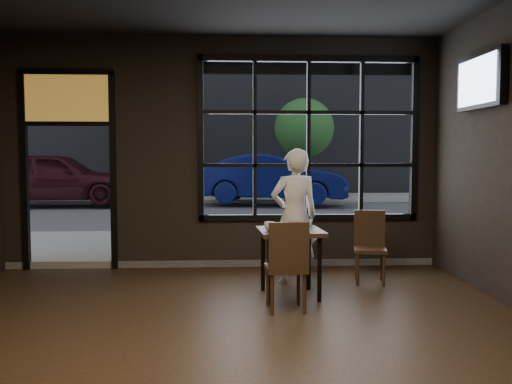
{
  "coord_description": "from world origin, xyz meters",
  "views": [
    {
      "loc": [
        0.08,
        -4.04,
        1.59
      ],
      "look_at": [
        0.4,
        2.2,
        1.15
      ],
      "focal_mm": 38.0,
      "sensor_mm": 36.0,
      "label": 1
    }
  ],
  "objects": [
    {
      "name": "hotdog",
      "position": [
        0.87,
        2.06,
        0.78
      ],
      "size": [
        0.21,
        0.1,
        0.06
      ],
      "primitive_type": null,
      "rotation": [
        0.0,
        0.0,
        -0.09
      ],
      "color": "tan",
      "rests_on": "cafe_table"
    },
    {
      "name": "chair_window",
      "position": [
        1.82,
        2.48,
        0.44
      ],
      "size": [
        0.45,
        0.45,
        0.88
      ],
      "primitive_type": "cube",
      "rotation": [
        0.0,
        0.0,
        -0.2
      ],
      "color": "#322215",
      "rests_on": "floor"
    },
    {
      "name": "stained_transom",
      "position": [
        -2.1,
        3.5,
        2.35
      ],
      "size": [
        1.2,
        0.06,
        0.7
      ],
      "primitive_type": "cube",
      "color": "orange",
      "rests_on": "ground"
    },
    {
      "name": "cup",
      "position": [
        0.53,
        1.85,
        0.8
      ],
      "size": [
        0.14,
        0.14,
        0.1
      ],
      "primitive_type": "imported",
      "rotation": [
        0.0,
        0.0,
        -0.17
      ],
      "color": "silver",
      "rests_on": "cafe_table"
    },
    {
      "name": "chair_near",
      "position": [
        0.66,
        1.37,
        0.46
      ],
      "size": [
        0.42,
        0.42,
        0.92
      ],
      "primitive_type": "cube",
      "rotation": [
        0.0,
        0.0,
        3.2
      ],
      "color": "#322215",
      "rests_on": "floor"
    },
    {
      "name": "window_frame",
      "position": [
        1.2,
        3.5,
        1.8
      ],
      "size": [
        3.06,
        0.12,
        2.28
      ],
      "primitive_type": "cube",
      "color": "black",
      "rests_on": "ground"
    },
    {
      "name": "street_asphalt",
      "position": [
        0.0,
        24.0,
        -0.02
      ],
      "size": [
        60.0,
        41.0,
        0.04
      ],
      "primitive_type": "cube",
      "color": "#545456",
      "rests_on": "ground"
    },
    {
      "name": "man",
      "position": [
        0.89,
        2.56,
        0.83
      ],
      "size": [
        0.67,
        0.51,
        1.65
      ],
      "primitive_type": "imported",
      "rotation": [
        0.0,
        0.0,
        3.35
      ],
      "color": "silver",
      "rests_on": "floor"
    },
    {
      "name": "navy_car",
      "position": [
        1.47,
        12.5,
        0.85
      ],
      "size": [
        4.75,
        2.42,
        1.49
      ],
      "primitive_type": "imported",
      "rotation": [
        0.0,
        0.0,
        1.38
      ],
      "color": "#081045",
      "rests_on": "street_asphalt"
    },
    {
      "name": "tree_left",
      "position": [
        -2.55,
        15.18,
        2.6
      ],
      "size": [
        2.16,
        2.16,
        3.69
      ],
      "color": "#332114",
      "rests_on": "street_asphalt"
    },
    {
      "name": "cafe_table",
      "position": [
        0.77,
        1.91,
        0.38
      ],
      "size": [
        0.74,
        0.74,
        0.75
      ],
      "primitive_type": "cube",
      "rotation": [
        0.0,
        0.0,
        0.07
      ],
      "color": "#322215",
      "rests_on": "floor"
    },
    {
      "name": "tv",
      "position": [
        2.93,
        2.01,
        2.41
      ],
      "size": [
        0.12,
        1.07,
        0.62
      ],
      "primitive_type": "cube",
      "color": "black",
      "rests_on": "wall_right"
    },
    {
      "name": "maroon_car",
      "position": [
        -5.1,
        12.55,
        0.88
      ],
      "size": [
        4.63,
        1.97,
        1.56
      ],
      "primitive_type": "imported",
      "rotation": [
        0.0,
        0.0,
        1.6
      ],
      "color": "black",
      "rests_on": "street_asphalt"
    },
    {
      "name": "building_across",
      "position": [
        0.0,
        23.0,
        7.5
      ],
      "size": [
        28.0,
        12.0,
        15.0
      ],
      "primitive_type": "cube",
      "color": "#5B5956",
      "rests_on": "ground"
    },
    {
      "name": "floor",
      "position": [
        0.0,
        0.0,
        -0.01
      ],
      "size": [
        6.0,
        7.0,
        0.02
      ],
      "primitive_type": "cube",
      "color": "black",
      "rests_on": "ground"
    },
    {
      "name": "tree_right",
      "position": [
        2.71,
        14.67,
        2.48
      ],
      "size": [
        2.06,
        2.06,
        3.52
      ],
      "color": "#332114",
      "rests_on": "street_asphalt"
    }
  ]
}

